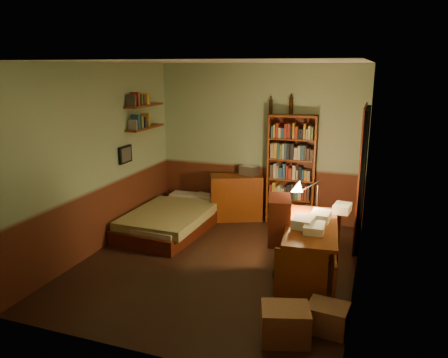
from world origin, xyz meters
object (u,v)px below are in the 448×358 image
(bed, at_px, (174,211))
(mini_stereo, at_px, (249,170))
(bookshelf, at_px, (291,171))
(desk_lamp, at_px, (318,188))
(dresser, at_px, (236,197))
(office_chair, at_px, (295,245))
(desk, at_px, (310,254))
(cardboard_box_b, at_px, (328,318))
(cardboard_box_a, at_px, (285,324))

(bed, xyz_separation_m, mini_stereo, (0.99, 0.92, 0.55))
(bookshelf, distance_m, desk_lamp, 1.64)
(dresser, height_order, office_chair, office_chair)
(desk, height_order, office_chair, office_chair)
(bed, distance_m, office_chair, 2.38)
(office_chair, relative_size, cardboard_box_b, 2.23)
(desk, bearing_deg, dresser, 122.79)
(bed, height_order, office_chair, office_chair)
(bookshelf, distance_m, office_chair, 2.01)
(cardboard_box_a, bearing_deg, office_chair, 97.30)
(office_chair, bearing_deg, cardboard_box_b, -75.81)
(bed, relative_size, desk_lamp, 3.13)
(desk_lamp, xyz_separation_m, office_chair, (-0.19, -0.40, -0.64))
(mini_stereo, relative_size, office_chair, 0.33)
(bookshelf, relative_size, cardboard_box_a, 3.98)
(desk_lamp, relative_size, cardboard_box_b, 1.62)
(mini_stereo, height_order, cardboard_box_b, mini_stereo)
(dresser, bearing_deg, cardboard_box_a, -87.60)
(bed, xyz_separation_m, bookshelf, (1.70, 0.88, 0.61))
(bed, height_order, desk, desk)
(bed, height_order, bookshelf, bookshelf)
(mini_stereo, distance_m, cardboard_box_a, 3.58)
(office_chair, xyz_separation_m, cardboard_box_a, (0.17, -1.30, -0.26))
(bed, bearing_deg, cardboard_box_b, -33.23)
(cardboard_box_b, bearing_deg, bookshelf, 108.48)
(desk, xyz_separation_m, office_chair, (-0.21, 0.09, 0.06))
(cardboard_box_a, bearing_deg, mini_stereo, 112.14)
(mini_stereo, xyz_separation_m, cardboard_box_b, (1.69, -2.96, -0.70))
(dresser, relative_size, bookshelf, 0.48)
(bookshelf, xyz_separation_m, office_chair, (0.44, -1.91, -0.47))
(office_chair, bearing_deg, desk_lamp, 50.63)
(dresser, relative_size, desk_lamp, 1.36)
(bed, relative_size, cardboard_box_a, 4.37)
(desk, distance_m, desk_lamp, 0.85)
(cardboard_box_a, distance_m, cardboard_box_b, 0.47)
(dresser, xyz_separation_m, cardboard_box_b, (1.88, -2.83, -0.25))
(desk, relative_size, cardboard_box_b, 3.61)
(dresser, height_order, bookshelf, bookshelf)
(office_chair, xyz_separation_m, cardboard_box_b, (0.53, -1.01, -0.30))
(bed, bearing_deg, bookshelf, 31.32)
(bookshelf, bearing_deg, cardboard_box_b, -77.97)
(bed, xyz_separation_m, dresser, (0.80, 0.79, 0.09))
(cardboard_box_a, height_order, cardboard_box_b, cardboard_box_a)
(cardboard_box_b, bearing_deg, office_chair, 117.82)
(bookshelf, height_order, desk, bookshelf)
(desk, bearing_deg, desk_lamp, 85.44)
(desk, height_order, cardboard_box_b, desk)
(desk, xyz_separation_m, desk_lamp, (-0.02, 0.49, 0.69))
(mini_stereo, distance_m, desk_lamp, 2.07)
(bed, height_order, mini_stereo, mini_stereo)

